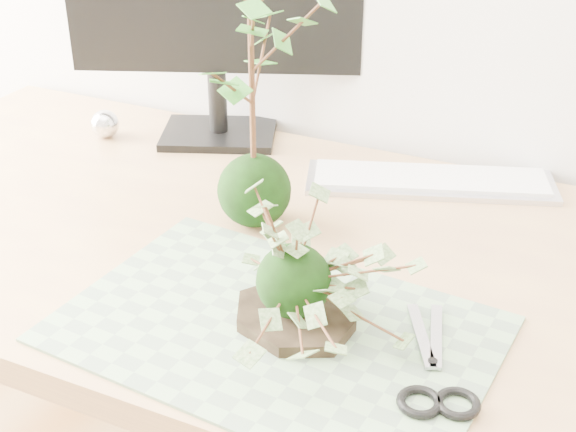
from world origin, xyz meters
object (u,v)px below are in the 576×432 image
(maple_kokedama, at_px, (250,11))
(keyboard, at_px, (430,181))
(ivy_kokedama, at_px, (294,250))
(desk, at_px, (320,307))

(maple_kokedama, xyz_separation_m, keyboard, (0.19, 0.22, -0.30))
(ivy_kokedama, bearing_deg, maple_kokedama, 127.46)
(desk, height_order, ivy_kokedama, ivy_kokedama)
(desk, distance_m, keyboard, 0.29)
(desk, relative_size, maple_kokedama, 3.71)
(ivy_kokedama, height_order, keyboard, ivy_kokedama)
(desk, distance_m, ivy_kokedama, 0.25)
(ivy_kokedama, height_order, maple_kokedama, maple_kokedama)
(desk, relative_size, keyboard, 4.03)
(maple_kokedama, relative_size, keyboard, 1.08)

